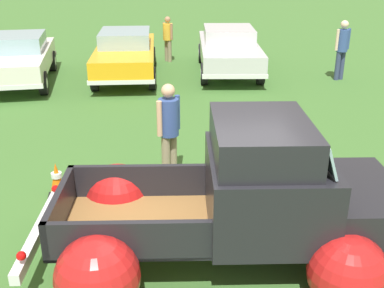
# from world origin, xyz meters

# --- Properties ---
(ground_plane) EXTENTS (80.00, 80.00, 0.00)m
(ground_plane) POSITION_xyz_m (0.00, 0.00, 0.00)
(ground_plane) COLOR #3D6B2D
(vintage_pickup_truck) EXTENTS (4.83, 3.24, 1.96)m
(vintage_pickup_truck) POSITION_xyz_m (0.38, -0.05, 0.76)
(vintage_pickup_truck) COLOR black
(vintage_pickup_truck) RESTS_ON ground
(show_car_0) EXTENTS (2.02, 4.46, 1.43)m
(show_car_0) POSITION_xyz_m (-4.05, 9.59, 0.78)
(show_car_0) COLOR black
(show_car_0) RESTS_ON ground
(show_car_1) EXTENTS (2.23, 4.82, 1.43)m
(show_car_1) POSITION_xyz_m (-0.80, 9.79, 0.78)
(show_car_1) COLOR black
(show_car_1) RESTS_ON ground
(show_car_2) EXTENTS (2.56, 4.93, 1.43)m
(show_car_2) POSITION_xyz_m (2.54, 9.88, 0.79)
(show_car_2) COLOR black
(show_car_2) RESTS_ON ground
(spectator_0) EXTENTS (0.53, 0.42, 1.81)m
(spectator_0) POSITION_xyz_m (5.72, 8.39, 1.04)
(spectator_0) COLOR navy
(spectator_0) RESTS_ON ground
(spectator_1) EXTENTS (0.46, 0.51, 1.59)m
(spectator_1) POSITION_xyz_m (0.76, 11.79, 0.90)
(spectator_1) COLOR gray
(spectator_1) RESTS_ON ground
(spectator_2) EXTENTS (0.48, 0.48, 1.74)m
(spectator_2) POSITION_xyz_m (-0.30, 2.38, 1.00)
(spectator_2) COLOR gray
(spectator_2) RESTS_ON ground
(lane_cone_0) EXTENTS (0.36, 0.36, 0.63)m
(lane_cone_0) POSITION_xyz_m (-2.17, 1.99, 0.31)
(lane_cone_0) COLOR black
(lane_cone_0) RESTS_ON ground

